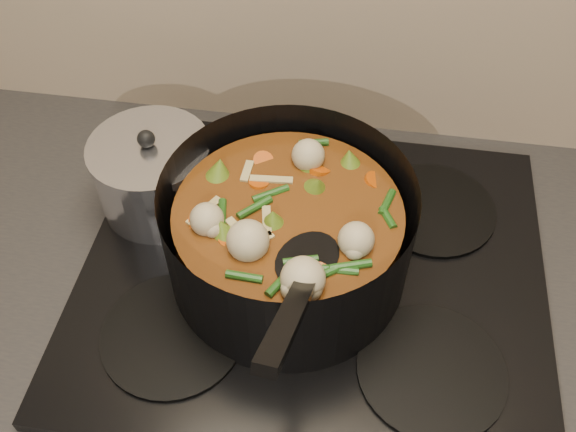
# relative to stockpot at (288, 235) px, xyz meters

# --- Properties ---
(counter) EXTENTS (2.64, 0.64, 0.91)m
(counter) POSITION_rel_stockpot_xyz_m (0.03, 0.01, -0.55)
(counter) COLOR brown
(counter) RESTS_ON ground
(stovetop) EXTENTS (0.62, 0.54, 0.03)m
(stovetop) POSITION_rel_stockpot_xyz_m (0.03, 0.01, -0.08)
(stovetop) COLOR black
(stovetop) RESTS_ON counter
(stockpot) EXTENTS (0.39, 0.47, 0.23)m
(stockpot) POSITION_rel_stockpot_xyz_m (0.00, 0.00, 0.00)
(stockpot) COLOR black
(stockpot) RESTS_ON stovetop
(saucepan) EXTENTS (0.17, 0.17, 0.14)m
(saucepan) POSITION_rel_stockpot_xyz_m (-0.21, 0.09, -0.02)
(saucepan) COLOR silver
(saucepan) RESTS_ON stovetop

